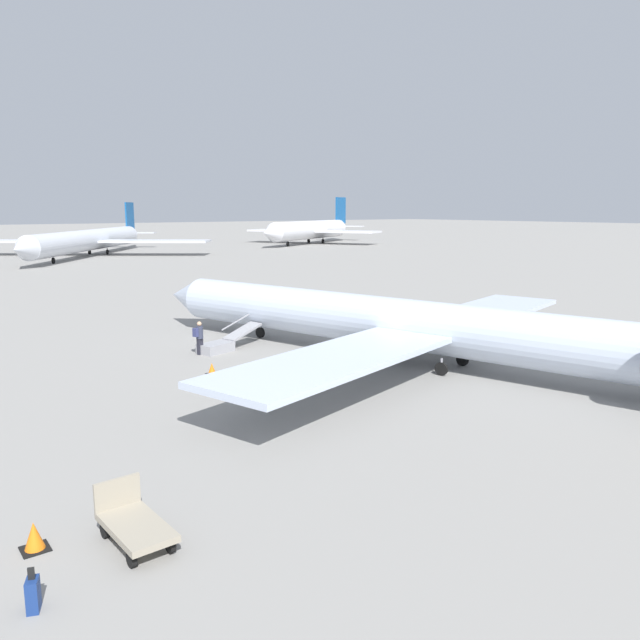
{
  "coord_description": "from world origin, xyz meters",
  "views": [
    {
      "loc": [
        -21.7,
        21.08,
        7.46
      ],
      "look_at": [
        3.95,
        1.92,
        1.72
      ],
      "focal_mm": 35.0,
      "sensor_mm": 36.0,
      "label": 1
    }
  ],
  "objects_px": {
    "airplane_main": "(417,325)",
    "passenger": "(199,336)",
    "airplane_taxiing_distant": "(90,240)",
    "airplane_far_left": "(311,230)",
    "luggage_cart": "(134,524)",
    "suitcase": "(33,594)",
    "boarding_stairs": "(221,344)"
  },
  "relations": [
    {
      "from": "passenger",
      "to": "boarding_stairs",
      "type": "bearing_deg",
      "value": -11.64
    },
    {
      "from": "airplane_taxiing_distant",
      "to": "boarding_stairs",
      "type": "xyz_separation_m",
      "value": [
        -72.52,
        15.21,
        -2.18
      ]
    },
    {
      "from": "luggage_cart",
      "to": "airplane_far_left",
      "type": "bearing_deg",
      "value": -40.16
    },
    {
      "from": "airplane_far_left",
      "to": "luggage_cart",
      "type": "bearing_deg",
      "value": 24.06
    },
    {
      "from": "boarding_stairs",
      "to": "passenger",
      "type": "height_order",
      "value": "passenger"
    },
    {
      "from": "airplane_taxiing_distant",
      "to": "luggage_cart",
      "type": "bearing_deg",
      "value": 21.1
    },
    {
      "from": "airplane_main",
      "to": "airplane_taxiing_distant",
      "type": "bearing_deg",
      "value": -21.88
    },
    {
      "from": "airplane_taxiing_distant",
      "to": "suitcase",
      "type": "bearing_deg",
      "value": 19.91
    },
    {
      "from": "luggage_cart",
      "to": "suitcase",
      "type": "xyz_separation_m",
      "value": [
        -1.22,
        2.4,
        -0.13
      ]
    },
    {
      "from": "passenger",
      "to": "luggage_cart",
      "type": "distance_m",
      "value": 18.56
    },
    {
      "from": "airplane_main",
      "to": "airplane_taxiing_distant",
      "type": "height_order",
      "value": "airplane_taxiing_distant"
    },
    {
      "from": "airplane_taxiing_distant",
      "to": "luggage_cart",
      "type": "height_order",
      "value": "airplane_taxiing_distant"
    },
    {
      "from": "airplane_taxiing_distant",
      "to": "luggage_cart",
      "type": "xyz_separation_m",
      "value": [
        -88.6,
        25.92,
        -2.09
      ]
    },
    {
      "from": "airplane_taxiing_distant",
      "to": "airplane_far_left",
      "type": "distance_m",
      "value": 49.03
    },
    {
      "from": "boarding_stairs",
      "to": "passenger",
      "type": "distance_m",
      "value": 1.45
    },
    {
      "from": "airplane_far_left",
      "to": "suitcase",
      "type": "height_order",
      "value": "airplane_far_left"
    },
    {
      "from": "suitcase",
      "to": "passenger",
      "type": "bearing_deg",
      "value": -34.45
    },
    {
      "from": "luggage_cart",
      "to": "boarding_stairs",
      "type": "bearing_deg",
      "value": -35.96
    },
    {
      "from": "passenger",
      "to": "airplane_main",
      "type": "bearing_deg",
      "value": -62.88
    },
    {
      "from": "airplane_far_left",
      "to": "airplane_main",
      "type": "bearing_deg",
      "value": 28.72
    },
    {
      "from": "boarding_stairs",
      "to": "luggage_cart",
      "type": "bearing_deg",
      "value": -139.19
    },
    {
      "from": "airplane_taxiing_distant",
      "to": "passenger",
      "type": "xyz_separation_m",
      "value": [
        -72.61,
        16.51,
        -1.55
      ]
    },
    {
      "from": "boarding_stairs",
      "to": "airplane_main",
      "type": "bearing_deg",
      "value": -68.55
    },
    {
      "from": "airplane_taxiing_distant",
      "to": "passenger",
      "type": "distance_m",
      "value": 74.48
    },
    {
      "from": "suitcase",
      "to": "airplane_far_left",
      "type": "bearing_deg",
      "value": -38.4
    },
    {
      "from": "suitcase",
      "to": "boarding_stairs",
      "type": "bearing_deg",
      "value": -37.15
    },
    {
      "from": "boarding_stairs",
      "to": "suitcase",
      "type": "height_order",
      "value": "boarding_stairs"
    },
    {
      "from": "airplane_main",
      "to": "airplane_far_left",
      "type": "distance_m",
      "value": 105.01
    },
    {
      "from": "airplane_main",
      "to": "airplane_far_left",
      "type": "xyz_separation_m",
      "value": [
        87.85,
        -57.51,
        1.07
      ]
    },
    {
      "from": "airplane_main",
      "to": "airplane_taxiing_distant",
      "type": "distance_m",
      "value": 81.26
    },
    {
      "from": "airplane_main",
      "to": "passenger",
      "type": "bearing_deg",
      "value": 27.12
    },
    {
      "from": "airplane_taxiing_distant",
      "to": "airplane_far_left",
      "type": "height_order",
      "value": "airplane_far_left"
    }
  ]
}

